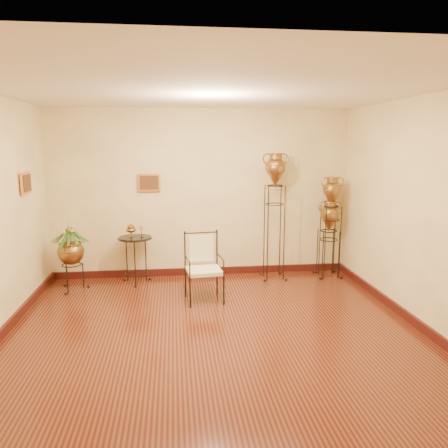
{
  "coord_description": "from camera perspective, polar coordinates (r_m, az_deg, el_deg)",
  "views": [
    {
      "loc": [
        -0.46,
        -4.78,
        2.24
      ],
      "look_at": [
        0.25,
        1.3,
        1.1
      ],
      "focal_mm": 35.0,
      "sensor_mm": 36.0,
      "label": 1
    }
  ],
  "objects": [
    {
      "name": "side_table",
      "position": [
        7.2,
        -11.45,
        -4.5
      ],
      "size": [
        0.6,
        0.6,
        0.96
      ],
      "rotation": [
        0.0,
        0.0,
        0.16
      ],
      "color": "black",
      "rests_on": "ground"
    },
    {
      "name": "amphora_mid",
      "position": [
        7.53,
        13.74,
        -0.28
      ],
      "size": [
        0.47,
        0.47,
        1.71
      ],
      "rotation": [
        0.0,
        0.0,
        0.28
      ],
      "color": "black",
      "rests_on": "ground"
    },
    {
      "name": "ground",
      "position": [
        5.3,
        -1.09,
        -14.46
      ],
      "size": [
        5.0,
        5.0,
        0.0
      ],
      "primitive_type": "plane",
      "color": "#5A2E15",
      "rests_on": "ground"
    },
    {
      "name": "planter_urn",
      "position": [
        7.07,
        -19.39,
        -3.1
      ],
      "size": [
        0.76,
        0.76,
        1.15
      ],
      "rotation": [
        0.0,
        0.0,
        -0.27
      ],
      "color": "black",
      "rests_on": "ground"
    },
    {
      "name": "room_shell",
      "position": [
        4.84,
        -1.24,
        4.53
      ],
      "size": [
        5.02,
        5.02,
        2.81
      ],
      "color": "#FDEEA3",
      "rests_on": "ground"
    },
    {
      "name": "armchair",
      "position": [
        6.24,
        -2.63,
        -5.76
      ],
      "size": [
        0.6,
        0.57,
        0.98
      ],
      "rotation": [
        0.0,
        0.0,
        0.12
      ],
      "color": "black",
      "rests_on": "ground"
    },
    {
      "name": "amphora_tall",
      "position": [
        7.22,
        6.6,
        1.18
      ],
      "size": [
        0.52,
        0.52,
        2.1
      ],
      "rotation": [
        0.0,
        0.0,
        -0.32
      ],
      "color": "black",
      "rests_on": "ground"
    },
    {
      "name": "amphora_short",
      "position": [
        7.56,
        13.5,
        -1.85
      ],
      "size": [
        0.4,
        0.4,
        1.31
      ],
      "rotation": [
        0.0,
        0.0,
        0.01
      ],
      "color": "black",
      "rests_on": "ground"
    }
  ]
}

